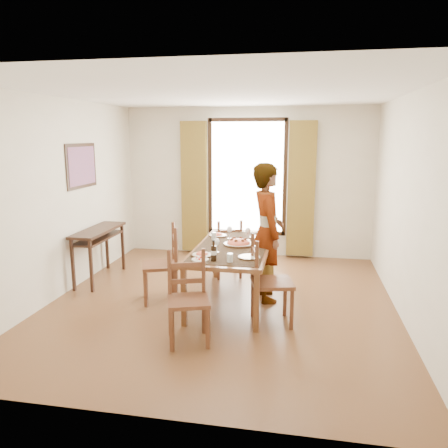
% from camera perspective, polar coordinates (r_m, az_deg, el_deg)
% --- Properties ---
extents(ground, '(5.00, 5.00, 0.00)m').
position_cam_1_polar(ground, '(5.94, -0.28, -10.18)').
color(ground, '#493016').
rests_on(ground, ground).
extents(room_shell, '(4.60, 5.10, 2.74)m').
position_cam_1_polar(room_shell, '(5.68, -0.10, 4.92)').
color(room_shell, silver).
rests_on(room_shell, ground).
extents(console_table, '(0.38, 1.20, 0.80)m').
position_cam_1_polar(console_table, '(6.92, -16.07, -1.56)').
color(console_table, black).
rests_on(console_table, ground).
extents(dining_table, '(0.96, 1.95, 0.76)m').
position_cam_1_polar(dining_table, '(5.80, 1.17, -3.47)').
color(dining_table, brown).
rests_on(dining_table, ground).
extents(chair_west, '(0.59, 0.59, 1.03)m').
position_cam_1_polar(chair_west, '(5.93, -8.03, -5.42)').
color(chair_west, brown).
rests_on(chair_west, ground).
extents(chair_north, '(0.54, 0.54, 0.92)m').
position_cam_1_polar(chair_north, '(6.85, 0.48, -3.41)').
color(chair_north, brown).
rests_on(chair_north, ground).
extents(chair_south, '(0.55, 0.55, 0.98)m').
position_cam_1_polar(chair_south, '(4.76, -4.71, -9.93)').
color(chair_south, brown).
rests_on(chair_south, ground).
extents(chair_east, '(0.56, 0.56, 1.05)m').
position_cam_1_polar(chair_east, '(5.18, 5.87, -7.73)').
color(chair_east, brown).
rests_on(chair_east, ground).
extents(man, '(0.93, 0.83, 1.85)m').
position_cam_1_polar(man, '(5.83, 5.63, -1.13)').
color(man, gray).
rests_on(man, ground).
extents(plate_sw, '(0.27, 0.27, 0.05)m').
position_cam_1_polar(plate_sw, '(5.32, -2.88, -3.88)').
color(plate_sw, silver).
rests_on(plate_sw, dining_table).
extents(plate_se, '(0.27, 0.27, 0.05)m').
position_cam_1_polar(plate_se, '(5.23, 3.32, -4.15)').
color(plate_se, silver).
rests_on(plate_se, dining_table).
extents(plate_nw, '(0.27, 0.27, 0.05)m').
position_cam_1_polar(plate_nw, '(6.34, -0.86, -1.35)').
color(plate_nw, silver).
rests_on(plate_nw, dining_table).
extents(plate_ne, '(0.27, 0.27, 0.05)m').
position_cam_1_polar(plate_ne, '(6.24, 4.57, -1.60)').
color(plate_ne, silver).
rests_on(plate_ne, dining_table).
extents(pasta_platter, '(0.40, 0.40, 0.10)m').
position_cam_1_polar(pasta_platter, '(5.83, 1.90, -2.28)').
color(pasta_platter, red).
rests_on(pasta_platter, dining_table).
extents(caprese_plate, '(0.20, 0.20, 0.04)m').
position_cam_1_polar(caprese_plate, '(5.13, -3.13, -4.54)').
color(caprese_plate, silver).
rests_on(caprese_plate, dining_table).
extents(wine_glass_a, '(0.08, 0.08, 0.18)m').
position_cam_1_polar(wine_glass_a, '(5.44, -0.96, -2.80)').
color(wine_glass_a, white).
rests_on(wine_glass_a, dining_table).
extents(wine_glass_b, '(0.08, 0.08, 0.18)m').
position_cam_1_polar(wine_glass_b, '(6.07, 3.15, -1.31)').
color(wine_glass_b, white).
rests_on(wine_glass_b, dining_table).
extents(wine_glass_c, '(0.08, 0.08, 0.18)m').
position_cam_1_polar(wine_glass_c, '(6.16, 0.73, -1.12)').
color(wine_glass_c, white).
rests_on(wine_glass_c, dining_table).
extents(tumbler_a, '(0.07, 0.07, 0.10)m').
position_cam_1_polar(tumbler_a, '(5.42, 4.18, -3.36)').
color(tumbler_a, silver).
rests_on(tumbler_a, dining_table).
extents(tumbler_b, '(0.07, 0.07, 0.10)m').
position_cam_1_polar(tumbler_b, '(6.15, -1.34, -1.54)').
color(tumbler_b, silver).
rests_on(tumbler_b, dining_table).
extents(tumbler_c, '(0.07, 0.07, 0.10)m').
position_cam_1_polar(tumbler_c, '(5.05, 0.79, -4.42)').
color(tumbler_c, silver).
rests_on(tumbler_c, dining_table).
extents(wine_bottle, '(0.07, 0.07, 0.25)m').
position_cam_1_polar(wine_bottle, '(5.08, -1.36, -3.49)').
color(wine_bottle, black).
rests_on(wine_bottle, dining_table).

